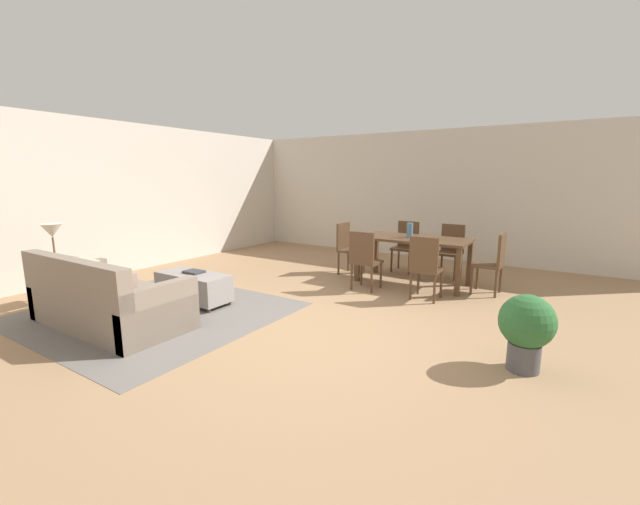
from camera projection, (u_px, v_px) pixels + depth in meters
ground_plane at (305, 331)px, 4.51m from camera, size 10.80×10.80×0.00m
wall_back at (439, 195)px, 8.39m from camera, size 9.00×0.12×2.70m
wall_left at (113, 199)px, 7.06m from camera, size 0.12×11.00×2.70m
area_rug at (157, 312)px, 5.14m from camera, size 3.00×2.80×0.01m
couch at (106, 301)px, 4.64m from camera, size 1.99×0.94×0.86m
ottoman_table at (194, 286)px, 5.49m from camera, size 1.08×0.46×0.42m
side_table at (57, 272)px, 5.35m from camera, size 0.40×0.40×0.59m
table_lamp at (52, 232)px, 5.25m from camera, size 0.26×0.26×0.53m
dining_table at (413, 243)px, 6.46m from camera, size 1.76×0.85×0.76m
dining_chair_near_left at (364, 257)px, 6.06m from camera, size 0.40×0.40×0.92m
dining_chair_near_right at (425, 264)px, 5.56m from camera, size 0.41×0.41×0.92m
dining_chair_far_left at (406, 243)px, 7.38m from camera, size 0.40×0.40×0.92m
dining_chair_far_right at (451, 248)px, 6.90m from camera, size 0.42×0.42×0.92m
dining_chair_head_east at (494, 260)px, 5.86m from camera, size 0.41×0.41×0.92m
dining_chair_head_west at (348, 245)px, 7.14m from camera, size 0.41×0.41×0.92m
vase_centerpiece at (410, 230)px, 6.41m from camera, size 0.10×0.10×0.24m
book_on_ottoman at (194, 272)px, 5.48m from camera, size 0.26×0.21×0.03m
potted_plant at (526, 327)px, 3.52m from camera, size 0.48×0.48×0.70m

